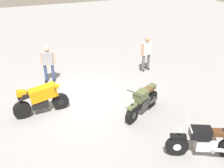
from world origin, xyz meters
TOP-DOWN VIEW (x-y plane):
  - ground_plane at (0.00, 0.00)m, footprint 40.00×40.00m
  - motorcycle_black_cruiser at (-4.18, -2.20)m, footprint 1.03×1.95m
  - motorcycle_olive_vintage at (-1.65, -1.62)m, footprint 1.16×1.74m
  - motorcycle_orange_sportbike at (-0.31, 1.68)m, footprint 0.70×1.96m
  - person_in_white_shirt at (1.55, -3.46)m, footprint 0.39×0.65m
  - person_in_gray_shirt at (2.09, 1.03)m, footprint 0.42×0.63m

SIDE VIEW (x-z plane):
  - ground_plane at x=0.00m, z-range 0.00..0.00m
  - motorcycle_olive_vintage at x=-1.65m, z-range -0.05..1.02m
  - motorcycle_black_cruiser at x=-4.18m, z-range -0.02..1.06m
  - motorcycle_orange_sportbike at x=-0.31m, z-range 0.02..1.17m
  - person_in_gray_shirt at x=2.09m, z-range 0.11..1.73m
  - person_in_white_shirt at x=1.55m, z-range 0.11..1.77m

